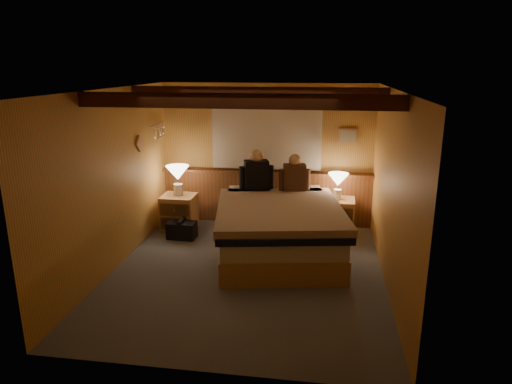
% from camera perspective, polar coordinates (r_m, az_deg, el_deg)
% --- Properties ---
extents(floor, '(4.20, 4.20, 0.00)m').
position_cam_1_polar(floor, '(6.23, -1.14, -9.95)').
color(floor, '#525962').
rests_on(floor, ground).
extents(ceiling, '(4.20, 4.20, 0.00)m').
position_cam_1_polar(ceiling, '(5.62, -1.28, 12.68)').
color(ceiling, tan).
rests_on(ceiling, wall_back).
extents(wall_back, '(3.60, 0.00, 3.60)m').
position_cam_1_polar(wall_back, '(7.84, 1.36, 4.69)').
color(wall_back, '#D49A4C').
rests_on(wall_back, floor).
extents(wall_left, '(0.00, 4.20, 4.20)m').
position_cam_1_polar(wall_left, '(6.36, -17.42, 1.36)').
color(wall_left, '#D49A4C').
rests_on(wall_left, floor).
extents(wall_right, '(0.00, 4.20, 4.20)m').
position_cam_1_polar(wall_right, '(5.80, 16.62, 0.08)').
color(wall_right, '#D49A4C').
rests_on(wall_right, floor).
extents(wall_front, '(3.60, 0.00, 3.60)m').
position_cam_1_polar(wall_front, '(3.86, -6.43, -7.17)').
color(wall_front, '#D49A4C').
rests_on(wall_front, floor).
extents(wainscot, '(3.60, 0.23, 0.94)m').
position_cam_1_polar(wainscot, '(7.94, 1.27, -0.47)').
color(wainscot, brown).
rests_on(wainscot, wall_back).
extents(curtain_window, '(2.18, 0.09, 1.11)m').
position_cam_1_polar(curtain_window, '(7.71, 1.31, 6.93)').
color(curtain_window, '#411F10').
rests_on(curtain_window, wall_back).
extents(ceiling_beams, '(3.60, 1.65, 0.16)m').
position_cam_1_polar(ceiling_beams, '(5.78, -1.02, 11.87)').
color(ceiling_beams, '#411F10').
rests_on(ceiling_beams, ceiling).
extents(coat_rail, '(0.05, 0.55, 0.24)m').
position_cam_1_polar(coat_rail, '(7.66, -12.10, 7.64)').
color(coat_rail, silver).
rests_on(coat_rail, wall_left).
extents(framed_print, '(0.30, 0.04, 0.25)m').
position_cam_1_polar(framed_print, '(7.71, 11.43, 6.84)').
color(framed_print, tan).
rests_on(framed_print, wall_back).
extents(bed, '(2.06, 2.50, 0.77)m').
position_cam_1_polar(bed, '(6.65, 2.84, -4.55)').
color(bed, tan).
rests_on(bed, floor).
extents(nightstand_left, '(0.55, 0.49, 0.60)m').
position_cam_1_polar(nightstand_left, '(7.75, -9.58, -2.55)').
color(nightstand_left, tan).
rests_on(nightstand_left, floor).
extents(nightstand_right, '(0.56, 0.50, 0.59)m').
position_cam_1_polar(nightstand_right, '(7.57, 10.12, -3.05)').
color(nightstand_right, tan).
rests_on(nightstand_right, floor).
extents(lamp_left, '(0.38, 0.38, 0.50)m').
position_cam_1_polar(lamp_left, '(7.60, -9.77, 2.16)').
color(lamp_left, white).
rests_on(lamp_left, nightstand_left).
extents(lamp_right, '(0.33, 0.33, 0.43)m').
position_cam_1_polar(lamp_right, '(7.41, 10.22, 1.34)').
color(lamp_right, white).
rests_on(lamp_right, nightstand_right).
extents(person_left, '(0.53, 0.32, 0.67)m').
position_cam_1_polar(person_left, '(7.26, 0.05, 2.39)').
color(person_left, black).
rests_on(person_left, bed).
extents(person_right, '(0.50, 0.26, 0.61)m').
position_cam_1_polar(person_right, '(7.22, 4.84, 2.05)').
color(person_right, '#492D1D').
rests_on(person_right, bed).
extents(duffel_bag, '(0.46, 0.28, 0.32)m').
position_cam_1_polar(duffel_bag, '(7.42, -9.25, -4.68)').
color(duffel_bag, black).
rests_on(duffel_bag, floor).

